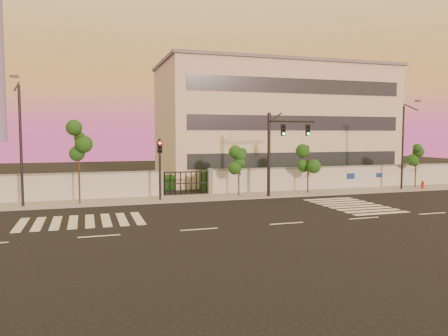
{
  "coord_description": "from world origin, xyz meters",
  "views": [
    {
      "loc": [
        -10.53,
        -21.68,
        4.94
      ],
      "look_at": [
        -1.74,
        6.0,
        2.68
      ],
      "focal_mm": 35.0,
      "sensor_mm": 36.0,
      "label": 1
    }
  ],
  "objects": [
    {
      "name": "ground",
      "position": [
        0.0,
        0.0,
        0.0
      ],
      "size": [
        120.0,
        120.0,
        0.0
      ],
      "primitive_type": "plane",
      "color": "black",
      "rests_on": "ground"
    },
    {
      "name": "sidewalk",
      "position": [
        0.0,
        10.5,
        0.07
      ],
      "size": [
        60.0,
        3.0,
        0.15
      ],
      "primitive_type": "cube",
      "color": "gray",
      "rests_on": "ground"
    },
    {
      "name": "perimeter_wall",
      "position": [
        0.1,
        12.0,
        1.07
      ],
      "size": [
        60.0,
        0.36,
        2.2
      ],
      "color": "#B3B6BB",
      "rests_on": "ground"
    },
    {
      "name": "hedge_row",
      "position": [
        1.17,
        14.74,
        0.82
      ],
      "size": [
        41.0,
        4.25,
        1.8
      ],
      "color": "black",
      "rests_on": "ground"
    },
    {
      "name": "institutional_building",
      "position": [
        9.0,
        21.99,
        6.16
      ],
      "size": [
        24.4,
        12.4,
        12.25
      ],
      "color": "beige",
      "rests_on": "ground"
    },
    {
      "name": "road_markings",
      "position": [
        -1.58,
        3.76,
        0.01
      ],
      "size": [
        57.0,
        7.62,
        0.02
      ],
      "color": "silver",
      "rests_on": "ground"
    },
    {
      "name": "street_tree_c",
      "position": [
        -10.98,
        9.95,
        4.29
      ],
      "size": [
        1.52,
        1.21,
        5.84
      ],
      "color": "#382314",
      "rests_on": "ground"
    },
    {
      "name": "street_tree_d",
      "position": [
        0.81,
        10.17,
        2.81
      ],
      "size": [
        1.35,
        1.07,
        3.82
      ],
      "color": "#382314",
      "rests_on": "ground"
    },
    {
      "name": "street_tree_e",
      "position": [
        6.87,
        10.25,
        2.95
      ],
      "size": [
        1.44,
        1.14,
        4.0
      ],
      "color": "#382314",
      "rests_on": "ground"
    },
    {
      "name": "street_tree_f",
      "position": [
        17.93,
        10.56,
        2.96
      ],
      "size": [
        1.41,
        1.13,
        4.02
      ],
      "color": "#382314",
      "rests_on": "ground"
    },
    {
      "name": "traffic_signal_main",
      "position": [
        3.72,
        9.17,
        4.16
      ],
      "size": [
        4.15,
        0.65,
        6.58
      ],
      "rotation": [
        0.0,
        0.0,
        0.12
      ],
      "color": "black",
      "rests_on": "ground"
    },
    {
      "name": "traffic_signal_secondary",
      "position": [
        -5.41,
        9.83,
        2.94
      ],
      "size": [
        0.36,
        0.35,
        4.64
      ],
      "rotation": [
        0.0,
        0.0,
        0.27
      ],
      "color": "black",
      "rests_on": "ground"
    },
    {
      "name": "streetlight_west",
      "position": [
        -14.6,
        9.66,
        4.62
      ],
      "size": [
        0.51,
        2.06,
        8.55
      ],
      "color": "black",
      "rests_on": "ground"
    },
    {
      "name": "streetlight_east",
      "position": [
        15.78,
        9.62,
        4.19
      ],
      "size": [
        0.46,
        1.87,
        7.75
      ],
      "color": "black",
      "rests_on": "ground"
    },
    {
      "name": "fire_hydrant",
      "position": [
        17.81,
        9.5,
        0.41
      ],
      "size": [
        0.31,
        0.31,
        0.83
      ],
      "rotation": [
        0.0,
        0.0,
        -0.05
      ],
      "color": "red",
      "rests_on": "ground"
    }
  ]
}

